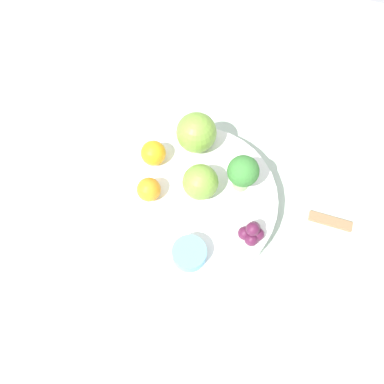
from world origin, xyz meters
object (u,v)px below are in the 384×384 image
(apple_green, at_px, (200,182))
(spoon, at_px, (330,221))
(small_cup, at_px, (189,254))
(broccoli, at_px, (243,172))
(orange_front, at_px, (149,189))
(apple_red, at_px, (196,133))
(bowl, at_px, (192,201))
(orange_back, at_px, (153,153))
(grape_cluster, at_px, (252,233))

(apple_green, xyz_separation_m, spoon, (0.21, 0.03, -0.07))
(small_cup, bearing_deg, broccoli, 72.33)
(orange_front, bearing_deg, small_cup, -41.13)
(spoon, bearing_deg, apple_red, 167.40)
(spoon, bearing_deg, bowl, -170.12)
(broccoli, bearing_deg, spoon, 0.14)
(broccoli, bearing_deg, bowl, -150.31)
(broccoli, relative_size, apple_green, 1.24)
(apple_green, xyz_separation_m, small_cup, (0.01, -0.10, -0.02))
(apple_red, height_order, spoon, apple_red)
(bowl, height_order, apple_red, apple_red)
(orange_back, height_order, spoon, orange_back)
(apple_red, bearing_deg, grape_cluster, -47.21)
(apple_green, relative_size, orange_front, 1.49)
(apple_red, relative_size, grape_cluster, 1.71)
(broccoli, bearing_deg, apple_green, -154.78)
(orange_back, bearing_deg, apple_red, 40.85)
(orange_front, distance_m, spoon, 0.29)
(bowl, bearing_deg, apple_red, 102.56)
(broccoli, height_order, apple_red, broccoli)
(orange_front, height_order, spoon, orange_front)
(orange_front, bearing_deg, bowl, 16.69)
(orange_back, bearing_deg, grape_cluster, -25.00)
(apple_red, bearing_deg, orange_back, -139.15)
(grape_cluster, xyz_separation_m, small_cup, (-0.08, -0.05, -0.00))
(orange_front, distance_m, small_cup, 0.11)
(bowl, distance_m, small_cup, 0.10)
(apple_green, bearing_deg, spoon, 7.36)
(apple_green, distance_m, orange_front, 0.08)
(orange_front, bearing_deg, apple_green, 22.54)
(apple_red, height_order, orange_front, apple_red)
(bowl, xyz_separation_m, apple_red, (-0.02, 0.09, 0.05))
(apple_green, height_order, grape_cluster, apple_green)
(broccoli, xyz_separation_m, small_cup, (-0.04, -0.13, -0.03))
(broccoli, xyz_separation_m, apple_red, (-0.09, 0.05, -0.01))
(apple_red, height_order, small_cup, apple_red)
(broccoli, distance_m, apple_red, 0.10)
(apple_red, distance_m, small_cup, 0.19)
(grape_cluster, height_order, spoon, grape_cluster)
(apple_green, relative_size, orange_back, 1.37)
(apple_red, relative_size, orange_back, 1.62)
(bowl, height_order, orange_front, orange_front)
(orange_back, bearing_deg, broccoli, -2.24)
(orange_front, relative_size, spoon, 0.53)
(orange_front, relative_size, orange_back, 0.91)
(apple_red, bearing_deg, small_cup, -76.41)
(orange_front, bearing_deg, spoon, 11.41)
(apple_green, xyz_separation_m, orange_front, (-0.07, -0.03, -0.01))
(broccoli, bearing_deg, orange_front, -156.26)
(broccoli, height_order, spoon, broccoli)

